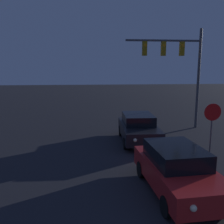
# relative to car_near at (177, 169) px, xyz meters

# --- Properties ---
(car_near) EXTENTS (2.17, 4.39, 1.53)m
(car_near) POSITION_rel_car_near_xyz_m (0.00, 0.00, 0.00)
(car_near) COLOR #B21E1E
(car_near) RESTS_ON ground_plane
(car_far) EXTENTS (2.04, 4.34, 1.53)m
(car_far) POSITION_rel_car_near_xyz_m (-0.14, 5.81, 0.00)
(car_far) COLOR black
(car_far) RESTS_ON ground_plane
(traffic_signal_mast) EXTENTS (5.05, 0.30, 6.62)m
(traffic_signal_mast) POSITION_rel_car_near_xyz_m (3.05, 8.63, 3.74)
(traffic_signal_mast) COLOR #4C4C51
(traffic_signal_mast) RESTS_ON ground_plane
(stop_sign) EXTENTS (0.78, 0.07, 2.53)m
(stop_sign) POSITION_rel_car_near_xyz_m (2.66, 2.97, 1.00)
(stop_sign) COLOR #4C4C51
(stop_sign) RESTS_ON ground_plane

